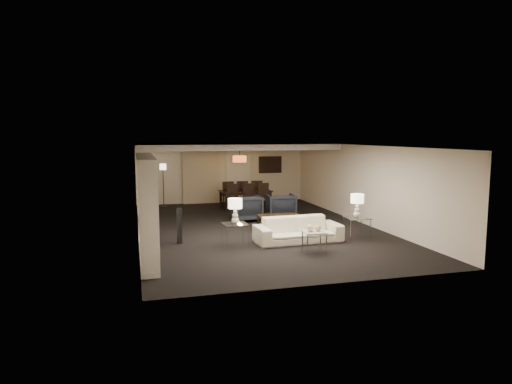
{
  "coord_description": "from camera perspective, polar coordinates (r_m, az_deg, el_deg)",
  "views": [
    {
      "loc": [
        -3.57,
        -13.25,
        2.83
      ],
      "look_at": [
        0.0,
        0.0,
        1.1
      ],
      "focal_mm": 32.0,
      "sensor_mm": 36.0,
      "label": 1
    }
  ],
  "objects": [
    {
      "name": "wall_front",
      "position": [
        8.68,
        9.52,
        -3.4
      ],
      "size": [
        7.0,
        0.02,
        2.5
      ],
      "primitive_type": "cube",
      "color": "beige",
      "rests_on": "ground"
    },
    {
      "name": "chair_nm",
      "position": [
        16.95,
        -0.8,
        -0.69
      ],
      "size": [
        0.48,
        0.48,
        1.01
      ],
      "primitive_type": null,
      "rotation": [
        0.0,
        0.0,
        -0.03
      ],
      "color": "black",
      "rests_on": "floor"
    },
    {
      "name": "painting",
      "position": [
        19.59,
        1.78,
        3.44
      ],
      "size": [
        0.95,
        0.04,
        0.65
      ],
      "primitive_type": "cube",
      "color": "#142D38",
      "rests_on": "wall_back"
    },
    {
      "name": "curtains",
      "position": [
        18.93,
        -6.92,
        2.19
      ],
      "size": [
        1.5,
        0.12,
        2.4
      ],
      "primitive_type": "cube",
      "color": "beige",
      "rests_on": "wall_back"
    },
    {
      "name": "media_unit",
      "position": [
        10.78,
        -13.52,
        -1.85
      ],
      "size": [
        0.38,
        3.4,
        2.35
      ],
      "primitive_type": null,
      "color": "white",
      "rests_on": "wall_left"
    },
    {
      "name": "gold_gourd_b",
      "position": [
        11.11,
        7.76,
        -4.49
      ],
      "size": [
        0.15,
        0.15,
        0.15
      ],
      "primitive_type": "sphere",
      "color": "tan",
      "rests_on": "marble_table"
    },
    {
      "name": "wall_back",
      "position": [
        19.15,
        -4.29,
        2.43
      ],
      "size": [
        7.0,
        0.02,
        2.5
      ],
      "primitive_type": "cube",
      "color": "beige",
      "rests_on": "ground"
    },
    {
      "name": "wall_left",
      "position": [
        13.34,
        -14.67,
        0.15
      ],
      "size": [
        0.02,
        11.0,
        2.5
      ],
      "primitive_type": "cube",
      "color": "beige",
      "rests_on": "ground"
    },
    {
      "name": "gold_gourd_a",
      "position": [
        11.03,
        6.8,
        -4.5
      ],
      "size": [
        0.17,
        0.17,
        0.17
      ],
      "primitive_type": "sphere",
      "color": "#E9C67B",
      "rests_on": "marble_table"
    },
    {
      "name": "vase_amber",
      "position": [
        9.93,
        -13.47,
        0.17
      ],
      "size": [
        0.17,
        0.17,
        0.18
      ],
      "primitive_type": "imported",
      "color": "#AB8939",
      "rests_on": "media_unit"
    },
    {
      "name": "table_lamp_right",
      "position": [
        12.71,
        12.52,
        -1.69
      ],
      "size": [
        0.38,
        0.38,
        0.65
      ],
      "primitive_type": null,
      "rotation": [
        0.0,
        0.0,
        0.08
      ],
      "color": "#EEE3C9",
      "rests_on": "side_table_right"
    },
    {
      "name": "door",
      "position": [
        19.28,
        -2.22,
        1.88
      ],
      "size": [
        0.9,
        0.05,
        2.1
      ],
      "primitive_type": "cube",
      "color": "silver",
      "rests_on": "wall_back"
    },
    {
      "name": "coffee_table",
      "position": [
        13.63,
        2.94,
        -3.85
      ],
      "size": [
        1.3,
        0.82,
        0.45
      ],
      "primitive_type": null,
      "rotation": [
        0.0,
        0.0,
        -0.08
      ],
      "color": "black",
      "rests_on": "floor"
    },
    {
      "name": "marble_table",
      "position": [
        11.14,
        7.26,
        -6.2
      ],
      "size": [
        0.57,
        0.57,
        0.52
      ],
      "primitive_type": null,
      "rotation": [
        0.0,
        0.0,
        -0.1
      ],
      "color": "white",
      "rests_on": "floor"
    },
    {
      "name": "side_table_left",
      "position": [
        11.66,
        -2.61,
        -5.39
      ],
      "size": [
        0.65,
        0.65,
        0.58
      ],
      "primitive_type": null,
      "rotation": [
        0.0,
        0.0,
        0.04
      ],
      "color": "white",
      "rests_on": "floor"
    },
    {
      "name": "chair_fr",
      "position": [
        18.35,
        0.01,
        -0.09
      ],
      "size": [
        0.52,
        0.52,
        1.01
      ],
      "primitive_type": null,
      "rotation": [
        0.0,
        0.0,
        3.02
      ],
      "color": "black",
      "rests_on": "floor"
    },
    {
      "name": "armchair_left",
      "position": [
        15.04,
        -1.24,
        -2.02
      ],
      "size": [
        0.95,
        0.98,
        0.85
      ],
      "primitive_type": "imported",
      "rotation": [
        0.0,
        0.0,
        3.19
      ],
      "color": "black",
      "rests_on": "floor"
    },
    {
      "name": "ceiling_soffit",
      "position": [
        17.13,
        -3.06,
        5.74
      ],
      "size": [
        7.0,
        4.0,
        0.2
      ],
      "primitive_type": "cube",
      "color": "silver",
      "rests_on": "ceiling"
    },
    {
      "name": "wall_right",
      "position": [
        15.1,
        12.93,
        1.0
      ],
      "size": [
        0.02,
        11.0,
        2.5
      ],
      "primitive_type": "cube",
      "color": "beige",
      "rests_on": "ground"
    },
    {
      "name": "dining_table",
      "position": [
        17.6,
        -1.32,
        -0.95
      ],
      "size": [
        2.0,
        1.19,
        0.68
      ],
      "primitive_type": "imported",
      "rotation": [
        0.0,
        0.0,
        0.05
      ],
      "color": "black",
      "rests_on": "floor"
    },
    {
      "name": "ceiling",
      "position": [
        13.72,
        0.0,
        5.81
      ],
      "size": [
        7.0,
        11.0,
        0.02
      ],
      "primitive_type": "cube",
      "color": "silver",
      "rests_on": "ground"
    },
    {
      "name": "floor_lamp",
      "position": [
        18.19,
        -11.5,
        0.79
      ],
      "size": [
        0.26,
        0.26,
        1.7
      ],
      "primitive_type": null,
      "rotation": [
        0.0,
        0.0,
        -0.07
      ],
      "color": "black",
      "rests_on": "floor"
    },
    {
      "name": "chair_fl",
      "position": [
        18.08,
        -3.66,
        -0.21
      ],
      "size": [
        0.5,
        0.5,
        1.01
      ],
      "primitive_type": null,
      "rotation": [
        0.0,
        0.0,
        3.2
      ],
      "color": "black",
      "rests_on": "floor"
    },
    {
      "name": "floor",
      "position": [
        14.01,
        0.0,
        -4.47
      ],
      "size": [
        11.0,
        11.0,
        0.0
      ],
      "primitive_type": "plane",
      "color": "black",
      "rests_on": "ground"
    },
    {
      "name": "armchair_right",
      "position": [
        15.37,
        3.11,
        -1.83
      ],
      "size": [
        1.0,
        1.02,
        0.85
      ],
      "primitive_type": "imported",
      "rotation": [
        0.0,
        0.0,
        3.04
      ],
      "color": "black",
      "rests_on": "floor"
    },
    {
      "name": "table_lamp_left",
      "position": [
        11.54,
        -2.63,
        -2.41
      ],
      "size": [
        0.36,
        0.36,
        0.65
      ],
      "primitive_type": null,
      "rotation": [
        0.0,
        0.0,
        -0.01
      ],
      "color": "#ECE3C7",
      "rests_on": "side_table_left"
    },
    {
      "name": "floor_speaker",
      "position": [
        12.08,
        -9.57,
        -4.19
      ],
      "size": [
        0.14,
        0.14,
        0.94
      ],
      "primitive_type": "cube",
      "rotation": [
        0.0,
        0.0,
        0.43
      ],
      "color": "black",
      "rests_on": "floor"
    },
    {
      "name": "television",
      "position": [
        11.6,
        -13.47,
        -1.91
      ],
      "size": [
        0.99,
        0.13,
        0.57
      ],
      "primitive_type": "imported",
      "rotation": [
        0.0,
        0.0,
        1.57
      ],
      "color": "black",
      "rests_on": "media_unit"
    },
    {
      "name": "sofa",
      "position": [
        12.13,
        5.28,
        -4.73
      ],
      "size": [
        2.31,
        0.98,
        0.67
      ],
      "primitive_type": "imported",
      "rotation": [
        0.0,
        0.0,
        0.04
      ],
      "color": "beige",
      "rests_on": "floor"
    },
    {
      "name": "pendant_light",
      "position": [
        17.21,
        -2.07,
        4.15
      ],
      "size": [
        0.52,
        0.52,
        0.24
      ],
      "primitive_type": "cylinder",
      "color": "#D8591E",
      "rests_on": "ceiling_soffit"
    },
    {
      "name": "side_table_right",
      "position": [
        12.82,
        12.45,
        -4.41
      ],
      "size": [
        0.66,
        0.66,
        0.58
      ],
      "primitive_type": null,
      "rotation": [
        0.0,
        0.0,
        -0.05
      ],
      "color": "silver",
      "rests_on": "floor"
    },
    {
      "name": "chair_nr",
      "position": [
        17.11,
        1.15,
        -0.62
      ],
      "size": [
        0.51,
        0.51,
        1.01
      ],
      "primitive_type": null,
      "rotation": [
        0.0,
        0.0,
        0.09
      ],
      "color": "black",
      "rests_on": "floor"
    },
    {
      "name": "chair_nl",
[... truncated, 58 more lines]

